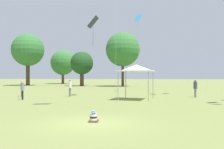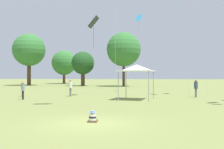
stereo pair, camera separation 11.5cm
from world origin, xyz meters
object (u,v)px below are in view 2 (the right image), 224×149
canopy_tent (136,68)px  distant_tree_1 (83,63)px  kite_3 (94,23)px  seated_toddler (93,118)px  distant_tree_2 (124,50)px  person_standing_3 (23,89)px  person_standing_2 (23,87)px  distant_tree_3 (64,63)px  person_standing_1 (196,87)px  kite_7 (139,20)px  person_standing_0 (70,86)px  distant_tree_0 (29,50)px

canopy_tent → distant_tree_1: distant_tree_1 is taller
kite_3 → distant_tree_1: size_ratio=1.17×
seated_toddler → distant_tree_2: distant_tree_2 is taller
person_standing_3 → person_standing_2: bearing=-84.4°
distant_tree_3 → person_standing_3: bearing=-76.7°
person_standing_3 → canopy_tent: 10.59m
kite_3 → distant_tree_3: size_ratio=0.94×
person_standing_1 → distant_tree_1: (-18.31, 27.06, 3.75)m
person_standing_1 → kite_7: kite_7 is taller
person_standing_3 → kite_7: bearing=-149.9°
person_standing_3 → distant_tree_3: 47.56m
distant_tree_1 → distant_tree_2: size_ratio=0.66×
person_standing_0 → distant_tree_2: (3.41, 26.35, 6.46)m
person_standing_0 → distant_tree_0: 34.60m
kite_3 → canopy_tent: bearing=98.7°
kite_7 → distant_tree_3: (-21.15, 33.24, -4.05)m
person_standing_2 → person_standing_0: bearing=149.4°
person_standing_0 → distant_tree_3: (-14.18, 41.89, 4.64)m
person_standing_0 → person_standing_3: 5.28m
person_standing_2 → person_standing_3: (1.58, -3.11, 0.00)m
distant_tree_1 → person_standing_1: bearing=-55.9°
person_standing_3 → canopy_tent: canopy_tent is taller
distant_tree_1 → distant_tree_2: bearing=-6.6°
person_standing_2 → distant_tree_0: bearing=-108.8°
person_standing_0 → person_standing_3: bearing=-138.1°
person_standing_1 → distant_tree_1: 32.89m
canopy_tent → distant_tree_2: (-3.68, 29.24, 4.65)m
person_standing_0 → person_standing_1: bearing=-8.6°
person_standing_0 → distant_tree_3: distant_tree_3 is taller
kite_7 → person_standing_2: bearing=-50.5°
person_standing_2 → canopy_tent: (11.92, -1.84, 1.90)m
person_standing_0 → kite_7: kite_7 is taller
person_standing_0 → canopy_tent: bearing=-32.2°
person_standing_2 → distant_tree_2: (8.25, 27.40, 6.55)m
kite_7 → distant_tree_2: size_ratio=0.95×
seated_toddler → distant_tree_0: 50.03m
distant_tree_1 → person_standing_0: bearing=-78.9°
distant_tree_1 → canopy_tent: bearing=-67.6°
person_standing_3 → kite_3: bearing=-159.8°
distant_tree_1 → distant_tree_3: (-8.81, 14.52, 0.89)m
person_standing_0 → kite_7: 14.10m
person_standing_0 → distant_tree_1: (-5.37, 27.38, 3.75)m
person_standing_0 → person_standing_2: (-4.84, -1.04, -0.09)m
seated_toddler → distant_tree_3: (-19.63, 56.67, 5.49)m
person_standing_3 → distant_tree_0: 36.70m
distant_tree_0 → person_standing_3: bearing=-65.8°
distant_tree_2 → distant_tree_3: bearing=138.5°
distant_tree_2 → distant_tree_3: size_ratio=1.22×
kite_7 → distant_tree_3: bearing=-147.5°
canopy_tent → distant_tree_3: (-21.27, 44.78, 2.82)m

